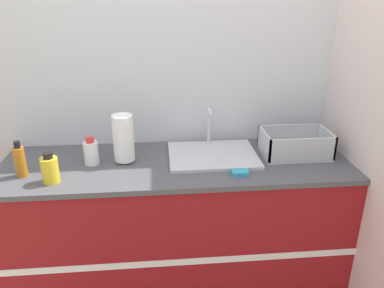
% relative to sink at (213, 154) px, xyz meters
% --- Properties ---
extents(wall_back, '(4.41, 0.06, 2.60)m').
position_rel_sink_xyz_m(wall_back, '(-0.22, 0.29, 0.39)').
color(wall_back, silver).
rests_on(wall_back, ground_plane).
extents(wall_right, '(0.06, 2.64, 2.60)m').
position_rel_sink_xyz_m(wall_right, '(0.82, -0.06, 0.39)').
color(wall_right, silver).
rests_on(wall_right, ground_plane).
extents(counter_cabinet, '(2.04, 0.66, 0.90)m').
position_rel_sink_xyz_m(counter_cabinet, '(-0.22, -0.06, -0.46)').
color(counter_cabinet, maroon).
rests_on(counter_cabinet, ground_plane).
extents(sink, '(0.52, 0.42, 0.25)m').
position_rel_sink_xyz_m(sink, '(0.00, 0.00, 0.00)').
color(sink, silver).
rests_on(sink, counter_cabinet).
extents(paper_towel_roll, '(0.12, 0.12, 0.28)m').
position_rel_sink_xyz_m(paper_towel_roll, '(-0.52, -0.02, 0.13)').
color(paper_towel_roll, '#4C4C51').
rests_on(paper_towel_roll, counter_cabinet).
extents(dish_rack, '(0.39, 0.26, 0.15)m').
position_rel_sink_xyz_m(dish_rack, '(0.50, -0.02, 0.04)').
color(dish_rack, '#B7BABF').
rests_on(dish_rack, counter_cabinet).
extents(bottle_white_spray, '(0.08, 0.08, 0.16)m').
position_rel_sink_xyz_m(bottle_white_spray, '(-0.71, -0.04, 0.06)').
color(bottle_white_spray, white).
rests_on(bottle_white_spray, counter_cabinet).
extents(bottle_amber, '(0.06, 0.06, 0.20)m').
position_rel_sink_xyz_m(bottle_amber, '(-1.06, -0.16, 0.07)').
color(bottle_amber, '#B26B19').
rests_on(bottle_amber, counter_cabinet).
extents(bottle_yellow, '(0.09, 0.09, 0.16)m').
position_rel_sink_xyz_m(bottle_yellow, '(-0.88, -0.25, 0.06)').
color(bottle_yellow, yellow).
rests_on(bottle_yellow, counter_cabinet).
extents(sponge, '(0.09, 0.06, 0.02)m').
position_rel_sink_xyz_m(sponge, '(0.11, -0.26, -0.00)').
color(sponge, '#3399BF').
rests_on(sponge, counter_cabinet).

